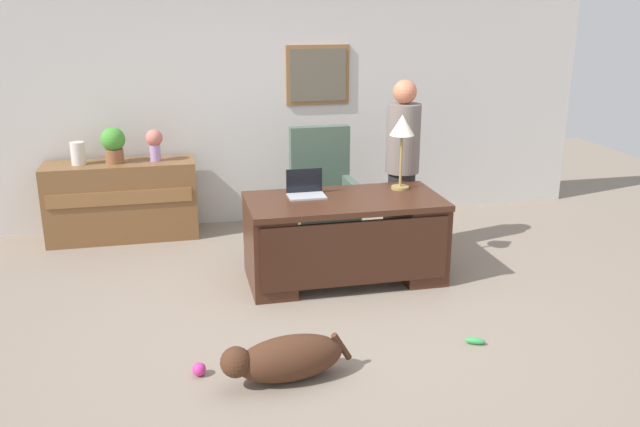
{
  "coord_description": "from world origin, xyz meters",
  "views": [
    {
      "loc": [
        -1.17,
        -4.71,
        2.37
      ],
      "look_at": [
        -0.05,
        0.3,
        0.75
      ],
      "focal_mm": 38.03,
      "sensor_mm": 36.0,
      "label": 1
    }
  ],
  "objects_px": {
    "potted_plant": "(113,143)",
    "dog_toy_bone": "(475,341)",
    "desk": "(345,237)",
    "armchair": "(323,195)",
    "vase_empty": "(78,153)",
    "dog_toy_ball": "(199,369)",
    "dog_lying": "(285,358)",
    "laptop": "(306,189)",
    "vase_with_flowers": "(154,142)",
    "desk_lamp": "(402,130)",
    "credenza": "(122,201)",
    "person_standing": "(402,166)"
  },
  "relations": [
    {
      "from": "person_standing",
      "to": "dog_toy_bone",
      "type": "distance_m",
      "value": 2.11
    },
    {
      "from": "vase_empty",
      "to": "dog_toy_ball",
      "type": "distance_m",
      "value": 3.21
    },
    {
      "from": "person_standing",
      "to": "laptop",
      "type": "relative_size",
      "value": 5.23
    },
    {
      "from": "desk_lamp",
      "to": "laptop",
      "type": "bearing_deg",
      "value": -178.07
    },
    {
      "from": "desk",
      "to": "dog_lying",
      "type": "xyz_separation_m",
      "value": [
        -0.8,
        -1.53,
        -0.25
      ]
    },
    {
      "from": "potted_plant",
      "to": "desk",
      "type": "bearing_deg",
      "value": -38.39
    },
    {
      "from": "person_standing",
      "to": "laptop",
      "type": "height_order",
      "value": "person_standing"
    },
    {
      "from": "armchair",
      "to": "vase_with_flowers",
      "type": "bearing_deg",
      "value": 158.63
    },
    {
      "from": "armchair",
      "to": "potted_plant",
      "type": "relative_size",
      "value": 3.27
    },
    {
      "from": "vase_with_flowers",
      "to": "dog_toy_bone",
      "type": "bearing_deg",
      "value": -53.03
    },
    {
      "from": "person_standing",
      "to": "desk",
      "type": "bearing_deg",
      "value": -140.81
    },
    {
      "from": "credenza",
      "to": "desk_lamp",
      "type": "distance_m",
      "value": 3.0
    },
    {
      "from": "dog_toy_ball",
      "to": "credenza",
      "type": "bearing_deg",
      "value": 101.8
    },
    {
      "from": "dog_toy_ball",
      "to": "dog_toy_bone",
      "type": "xyz_separation_m",
      "value": [
        1.96,
        -0.0,
        -0.02
      ]
    },
    {
      "from": "potted_plant",
      "to": "desk_lamp",
      "type": "bearing_deg",
      "value": -27.99
    },
    {
      "from": "desk_lamp",
      "to": "dog_toy_bone",
      "type": "bearing_deg",
      "value": -88.09
    },
    {
      "from": "dog_toy_ball",
      "to": "dog_toy_bone",
      "type": "distance_m",
      "value": 1.96
    },
    {
      "from": "desk",
      "to": "dog_toy_ball",
      "type": "distance_m",
      "value": 1.94
    },
    {
      "from": "laptop",
      "to": "potted_plant",
      "type": "distance_m",
      "value": 2.19
    },
    {
      "from": "person_standing",
      "to": "vase_with_flowers",
      "type": "bearing_deg",
      "value": 156.52
    },
    {
      "from": "laptop",
      "to": "vase_with_flowers",
      "type": "xyz_separation_m",
      "value": [
        -1.28,
        1.39,
        0.2
      ]
    },
    {
      "from": "credenza",
      "to": "vase_with_flowers",
      "type": "bearing_deg",
      "value": 0.21
    },
    {
      "from": "laptop",
      "to": "vase_empty",
      "type": "height_order",
      "value": "vase_empty"
    },
    {
      "from": "desk_lamp",
      "to": "vase_with_flowers",
      "type": "xyz_separation_m",
      "value": [
        -2.16,
        1.36,
        -0.28
      ]
    },
    {
      "from": "dog_lying",
      "to": "potted_plant",
      "type": "xyz_separation_m",
      "value": [
        -1.19,
        3.1,
        0.85
      ]
    },
    {
      "from": "desk",
      "to": "laptop",
      "type": "relative_size",
      "value": 5.26
    },
    {
      "from": "desk_lamp",
      "to": "dog_lying",
      "type": "bearing_deg",
      "value": -128.09
    },
    {
      "from": "desk",
      "to": "dog_lying",
      "type": "height_order",
      "value": "desk"
    },
    {
      "from": "vase_empty",
      "to": "potted_plant",
      "type": "height_order",
      "value": "potted_plant"
    },
    {
      "from": "laptop",
      "to": "potted_plant",
      "type": "height_order",
      "value": "potted_plant"
    },
    {
      "from": "dog_lying",
      "to": "laptop",
      "type": "bearing_deg",
      "value": 74.02
    },
    {
      "from": "desk_lamp",
      "to": "dog_toy_ball",
      "type": "bearing_deg",
      "value": -140.58
    },
    {
      "from": "armchair",
      "to": "vase_with_flowers",
      "type": "xyz_separation_m",
      "value": [
        -1.61,
        0.63,
        0.48
      ]
    },
    {
      "from": "credenza",
      "to": "vase_empty",
      "type": "height_order",
      "value": "vase_empty"
    },
    {
      "from": "potted_plant",
      "to": "dog_toy_bone",
      "type": "distance_m",
      "value": 4.05
    },
    {
      "from": "dog_toy_ball",
      "to": "desk_lamp",
      "type": "bearing_deg",
      "value": 39.42
    },
    {
      "from": "desk",
      "to": "dog_toy_ball",
      "type": "xyz_separation_m",
      "value": [
        -1.34,
        -1.35,
        -0.36
      ]
    },
    {
      "from": "credenza",
      "to": "potted_plant",
      "type": "relative_size",
      "value": 4.18
    },
    {
      "from": "armchair",
      "to": "dog_lying",
      "type": "relative_size",
      "value": 1.33
    },
    {
      "from": "desk",
      "to": "vase_empty",
      "type": "bearing_deg",
      "value": 145.98
    },
    {
      "from": "armchair",
      "to": "potted_plant",
      "type": "distance_m",
      "value": 2.16
    },
    {
      "from": "person_standing",
      "to": "laptop",
      "type": "distance_m",
      "value": 1.09
    },
    {
      "from": "vase_with_flowers",
      "to": "potted_plant",
      "type": "bearing_deg",
      "value": 180.0
    },
    {
      "from": "vase_with_flowers",
      "to": "dog_toy_bone",
      "type": "xyz_separation_m",
      "value": [
        2.21,
        -2.94,
        -0.97
      ]
    },
    {
      "from": "laptop",
      "to": "desk_lamp",
      "type": "relative_size",
      "value": 0.48
    },
    {
      "from": "laptop",
      "to": "vase_with_flowers",
      "type": "distance_m",
      "value": 1.9
    },
    {
      "from": "desk",
      "to": "credenza",
      "type": "bearing_deg",
      "value": 141.15
    },
    {
      "from": "desk",
      "to": "potted_plant",
      "type": "distance_m",
      "value": 2.61
    },
    {
      "from": "desk",
      "to": "vase_with_flowers",
      "type": "xyz_separation_m",
      "value": [
        -1.59,
        1.58,
        0.59
      ]
    },
    {
      "from": "desk_lamp",
      "to": "dog_toy_ball",
      "type": "distance_m",
      "value": 2.76
    }
  ]
}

